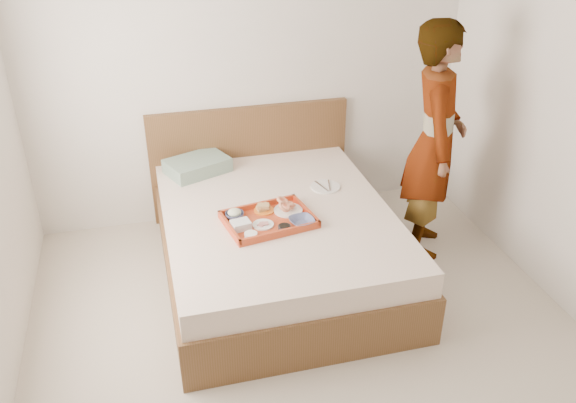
{
  "coord_description": "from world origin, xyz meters",
  "views": [
    {
      "loc": [
        -0.87,
        -2.53,
        2.61
      ],
      "look_at": [
        0.03,
        0.9,
        0.65
      ],
      "focal_mm": 37.45,
      "sensor_mm": 36.0,
      "label": 1
    }
  ],
  "objects_px": {
    "dinner_plate": "(325,187)",
    "person": "(435,142)",
    "bed": "(278,243)",
    "tray": "(269,219)"
  },
  "relations": [
    {
      "from": "tray",
      "to": "bed",
      "type": "bearing_deg",
      "value": 46.11
    },
    {
      "from": "person",
      "to": "bed",
      "type": "bearing_deg",
      "value": 117.65
    },
    {
      "from": "dinner_plate",
      "to": "person",
      "type": "relative_size",
      "value": 0.13
    },
    {
      "from": "tray",
      "to": "person",
      "type": "distance_m",
      "value": 1.35
    },
    {
      "from": "tray",
      "to": "person",
      "type": "relative_size",
      "value": 0.33
    },
    {
      "from": "tray",
      "to": "person",
      "type": "bearing_deg",
      "value": -0.28
    },
    {
      "from": "bed",
      "to": "person",
      "type": "xyz_separation_m",
      "value": [
        1.19,
        0.08,
        0.62
      ]
    },
    {
      "from": "dinner_plate",
      "to": "bed",
      "type": "bearing_deg",
      "value": -149.83
    },
    {
      "from": "tray",
      "to": "dinner_plate",
      "type": "relative_size",
      "value": 2.6
    },
    {
      "from": "dinner_plate",
      "to": "person",
      "type": "bearing_deg",
      "value": -12.76
    }
  ]
}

